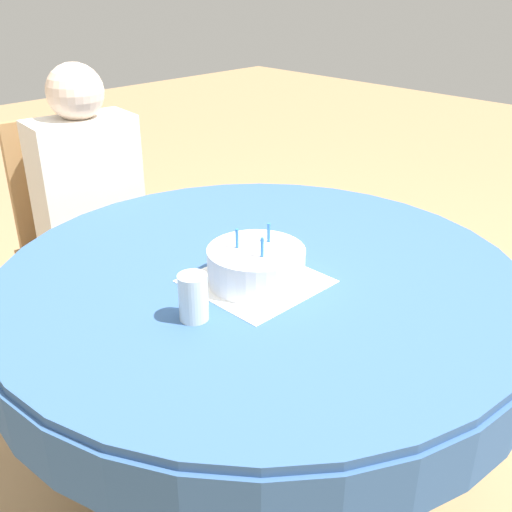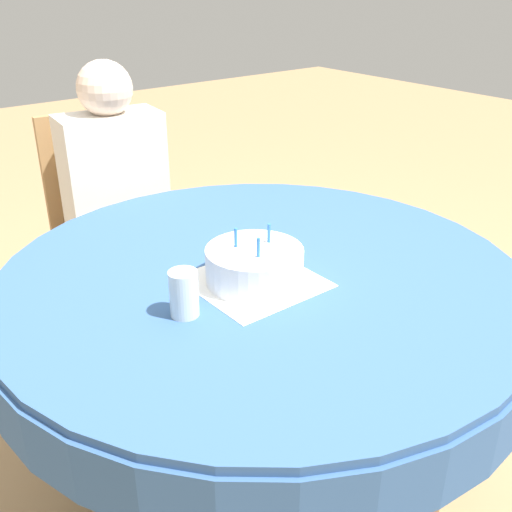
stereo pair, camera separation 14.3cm
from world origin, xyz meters
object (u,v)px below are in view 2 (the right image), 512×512
Objects in this scene: person at (118,194)px; drinking_glass at (184,293)px; chair at (114,230)px; birthday_cake at (254,265)px.

person reaches higher than drinking_glass.
drinking_glass is at bearing -101.14° from person.
chair is at bearing 90.00° from person.
birthday_cake is at bearing 6.40° from drinking_glass.
chair is 1.08m from birthday_cake.
person is 5.04× the size of birthday_cake.
chair is 4.13× the size of birthday_cake.
chair is 0.82× the size of person.
chair is 1.15m from drinking_glass.
drinking_glass is (-0.31, -0.95, 0.12)m from person.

